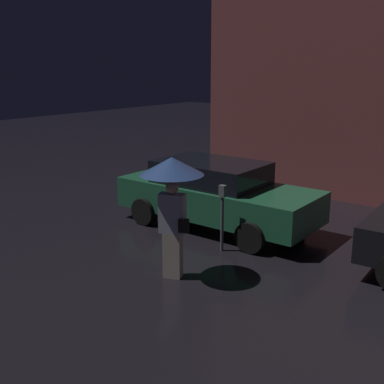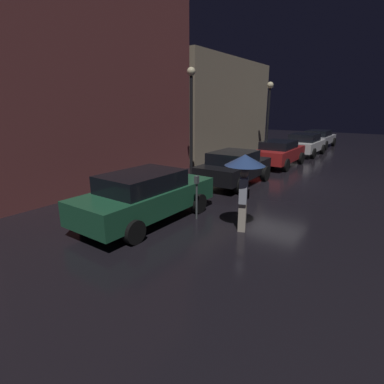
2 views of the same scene
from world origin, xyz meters
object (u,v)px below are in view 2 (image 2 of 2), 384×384
Objects in this scene: parked_car_white at (305,144)px; parked_car_silver at (318,138)px; parked_car_black at (234,167)px; street_lamp_near at (191,108)px; parked_car_red at (279,153)px; parking_meter at (197,193)px; parked_car_green at (146,195)px; pedestrian_with_umbrella at (245,171)px; street_lamp_far at (269,104)px.

parked_car_white is 0.84× the size of parked_car_silver.
parked_car_black is 0.84× the size of street_lamp_near.
parked_car_silver is at bearing 0.49° from parked_car_red.
street_lamp_near is at bearing 37.44° from parking_meter.
parked_car_silver is at bearing -8.22° from street_lamp_near.
parked_car_red is at bearing -0.61° from parked_car_green.
pedestrian_with_umbrella reaches higher than parked_car_white.
parked_car_black is at bearing 9.04° from pedestrian_with_umbrella.
pedestrian_with_umbrella is (-19.29, -2.77, 0.87)m from parked_car_silver.
parked_car_red is 0.90× the size of parked_car_silver.
street_lamp_near is (5.41, 2.31, 2.41)m from parked_car_green.
parked_car_white is 14.36m from parking_meter.
street_lamp_near is 1.00× the size of street_lamp_far.
parked_car_black is at bearing 177.79° from parked_car_red.
pedestrian_with_umbrella is 0.42× the size of street_lamp_near.
parked_car_black is (5.30, -0.04, -0.01)m from parked_car_green.
pedestrian_with_umbrella reaches higher than parked_car_silver.
parked_car_white is 3.06× the size of parking_meter.
parked_car_black is 0.84× the size of street_lamp_far.
street_lamp_near is at bearing 85.08° from parked_car_black.
street_lamp_far is (9.41, 2.42, 2.65)m from parked_car_black.
street_lamp_near reaches higher than parked_car_red.
parked_car_black is at bearing -0.32° from parked_car_green.
pedestrian_with_umbrella is 1.69m from parking_meter.
parked_car_green reaches higher than parking_meter.
parked_car_red is at bearing 179.57° from parked_car_white.
parking_meter is at bearing -50.45° from parked_car_green.
parked_car_silver is at bearing -13.26° from pedestrian_with_umbrella.
parked_car_white reaches higher than parked_car_green.
parked_car_black is 3.37m from street_lamp_near.
parked_car_white reaches higher than parked_car_silver.
street_lamp_near is (0.11, 2.34, 2.42)m from parked_car_black.
parked_car_green is at bearing 178.10° from parked_car_red.
parked_car_silver is at bearing 3.04° from parked_car_white.
parking_meter is (-14.33, -1.00, 0.03)m from parked_car_white.
street_lamp_near is at bearing -179.51° from street_lamp_far.
pedestrian_with_umbrella is 0.42× the size of street_lamp_far.
parked_car_white is 4.98m from parked_car_silver.
pedestrian_with_umbrella is (0.94, -2.60, 0.86)m from parked_car_green.
pedestrian_with_umbrella reaches higher than parked_car_red.
parked_car_black reaches higher than parked_car_red.
parked_car_black is 5.08m from parked_car_red.
parking_meter is at bearing -176.80° from parked_car_silver.
parked_car_white is at bearing -2.72° from parked_car_black.
parked_car_green is at bearing 129.46° from parking_meter.
pedestrian_with_umbrella reaches higher than parked_car_green.
parked_car_black is 4.51m from parking_meter.
street_lamp_near is at bearing 152.69° from parked_car_red.
street_lamp_far is (-5.52, 2.22, 2.65)m from parked_car_silver.
street_lamp_far reaches higher than parked_car_green.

